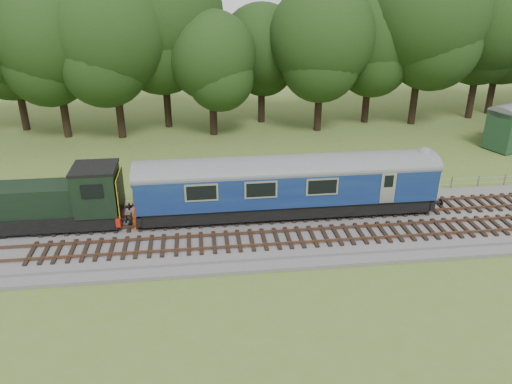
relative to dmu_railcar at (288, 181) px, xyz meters
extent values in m
plane|color=#536926|center=(2.37, -1.40, -2.61)|extent=(120.00, 120.00, 0.00)
cube|color=#4C4C4F|center=(2.37, -1.40, -2.43)|extent=(70.00, 7.00, 0.35)
cube|color=brown|center=(2.37, -0.72, -2.12)|extent=(66.50, 0.07, 0.14)
cube|color=brown|center=(2.37, 0.72, -2.12)|extent=(66.50, 0.07, 0.14)
cube|color=brown|center=(2.37, -3.72, -2.12)|extent=(66.50, 0.07, 0.14)
cube|color=brown|center=(2.37, -2.28, -2.12)|extent=(66.50, 0.07, 0.14)
cube|color=black|center=(-0.01, 0.00, -1.55)|extent=(17.46, 2.52, 0.85)
cube|color=navy|center=(-0.01, 0.00, -0.12)|extent=(18.00, 2.80, 2.05)
cube|color=yellow|center=(9.01, 0.00, -0.50)|extent=(0.06, 2.74, 1.30)
cube|color=black|center=(5.99, 0.00, -1.75)|extent=(2.60, 2.00, 0.55)
cube|color=black|center=(-6.01, 0.00, -1.75)|extent=(2.60, 2.00, 0.55)
cube|color=black|center=(-14.41, 0.00, -1.60)|extent=(8.73, 2.39, 0.85)
cube|color=black|center=(-15.61, 0.00, -0.35)|extent=(6.30, 2.08, 1.70)
cube|color=black|center=(-11.21, 0.00, 0.05)|extent=(2.40, 2.55, 2.60)
cube|color=#B41B0D|center=(-10.03, 0.00, -1.55)|extent=(0.25, 2.60, 0.55)
cube|color=yellow|center=(-9.89, 0.00, -0.15)|extent=(0.06, 2.55, 2.30)
imported|color=#DC4E0B|center=(-8.98, -0.85, -1.31)|extent=(0.82, 0.77, 1.89)
cube|color=#1B3D23|center=(22.33, 12.24, -1.49)|extent=(3.54, 3.54, 2.23)
camera|label=1|loc=(-5.28, -27.33, 11.67)|focal=35.00mm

